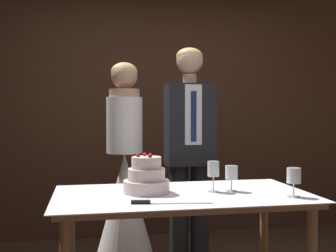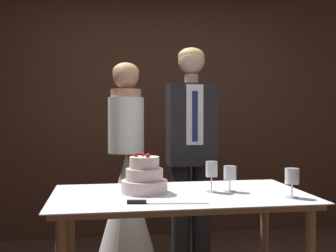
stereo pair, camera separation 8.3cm
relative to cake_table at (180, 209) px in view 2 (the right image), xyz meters
name	(u,v)px [view 2 (the right image)]	position (x,y,z in m)	size (l,w,h in m)	color
wall_back	(155,107)	(0.12, 2.03, 0.63)	(4.85, 0.12, 2.70)	#472B1E
cake_table	(180,209)	(0.00, 0.00, 0.00)	(1.49, 0.82, 0.81)	#8E6B4C
tiered_cake	(144,178)	(-0.20, 0.05, 0.18)	(0.27, 0.27, 0.23)	beige
cake_knife	(152,202)	(-0.20, -0.26, 0.10)	(0.42, 0.09, 0.02)	silver
wine_glass_near	(292,177)	(0.59, -0.22, 0.21)	(0.08, 0.08, 0.16)	silver
wine_glass_middle	(212,171)	(0.19, 0.01, 0.22)	(0.07, 0.07, 0.18)	silver
wine_glass_far	(230,174)	(0.30, 0.00, 0.20)	(0.08, 0.08, 0.15)	silver
bride	(126,198)	(-0.26, 0.89, -0.10)	(0.54, 0.54, 1.68)	white
groom	(191,147)	(0.26, 0.89, 0.29)	(0.38, 0.25, 1.80)	black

